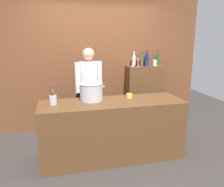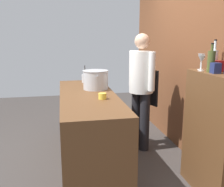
{
  "view_description": "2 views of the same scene",
  "coord_description": "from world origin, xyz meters",
  "px_view_note": "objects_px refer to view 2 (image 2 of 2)",
  "views": [
    {
      "loc": [
        -0.8,
        -3.18,
        1.83
      ],
      "look_at": [
        0.08,
        0.34,
        0.94
      ],
      "focal_mm": 36.53,
      "sensor_mm": 36.0,
      "label": 1
    },
    {
      "loc": [
        3.16,
        -0.31,
        1.6
      ],
      "look_at": [
        0.16,
        0.29,
        0.93
      ],
      "focal_mm": 40.62,
      "sensor_mm": 36.0,
      "label": 2
    }
  ],
  "objects_px": {
    "spice_tin_navy": "(216,68)",
    "wine_bottle_olive": "(211,61)",
    "wine_glass_tall": "(202,60)",
    "wine_glass_short": "(201,58)",
    "stockpot_large": "(96,80)",
    "utensil_crock": "(85,78)",
    "chef": "(141,84)",
    "spice_tin_red": "(218,66)",
    "butter_jar": "(102,96)",
    "wine_bottle_clear": "(214,59)"
  },
  "relations": [
    {
      "from": "wine_glass_tall",
      "to": "spice_tin_red",
      "type": "relative_size",
      "value": 1.47
    },
    {
      "from": "utensil_crock",
      "to": "wine_glass_short",
      "type": "height_order",
      "value": "wine_glass_short"
    },
    {
      "from": "chef",
      "to": "wine_glass_tall",
      "type": "distance_m",
      "value": 1.16
    },
    {
      "from": "wine_bottle_clear",
      "to": "wine_glass_short",
      "type": "distance_m",
      "value": 0.13
    },
    {
      "from": "utensil_crock",
      "to": "stockpot_large",
      "type": "bearing_deg",
      "value": 9.64
    },
    {
      "from": "wine_glass_tall",
      "to": "spice_tin_navy",
      "type": "relative_size",
      "value": 1.6
    },
    {
      "from": "utensil_crock",
      "to": "wine_glass_short",
      "type": "relative_size",
      "value": 1.58
    },
    {
      "from": "utensil_crock",
      "to": "butter_jar",
      "type": "distance_m",
      "value": 1.17
    },
    {
      "from": "wine_bottle_clear",
      "to": "wine_glass_short",
      "type": "xyz_separation_m",
      "value": [
        -0.07,
        -0.11,
        0.01
      ]
    },
    {
      "from": "wine_bottle_olive",
      "to": "spice_tin_red",
      "type": "relative_size",
      "value": 2.58
    },
    {
      "from": "spice_tin_navy",
      "to": "wine_bottle_olive",
      "type": "bearing_deg",
      "value": 174.23
    },
    {
      "from": "wine_bottle_olive",
      "to": "spice_tin_red",
      "type": "height_order",
      "value": "wine_bottle_olive"
    },
    {
      "from": "chef",
      "to": "wine_bottle_clear",
      "type": "xyz_separation_m",
      "value": [
        1.0,
        0.46,
        0.42
      ]
    },
    {
      "from": "stockpot_large",
      "to": "spice_tin_red",
      "type": "distance_m",
      "value": 1.62
    },
    {
      "from": "chef",
      "to": "spice_tin_red",
      "type": "height_order",
      "value": "chef"
    },
    {
      "from": "chef",
      "to": "utensil_crock",
      "type": "xyz_separation_m",
      "value": [
        -0.62,
        -0.74,
        0.01
      ]
    },
    {
      "from": "stockpot_large",
      "to": "utensil_crock",
      "type": "distance_m",
      "value": 0.57
    },
    {
      "from": "stockpot_large",
      "to": "spice_tin_red",
      "type": "height_order",
      "value": "spice_tin_red"
    },
    {
      "from": "utensil_crock",
      "to": "butter_jar",
      "type": "bearing_deg",
      "value": 4.59
    },
    {
      "from": "butter_jar",
      "to": "wine_glass_tall",
      "type": "distance_m",
      "value": 1.16
    },
    {
      "from": "spice_tin_navy",
      "to": "spice_tin_red",
      "type": "relative_size",
      "value": 0.92
    },
    {
      "from": "wine_glass_short",
      "to": "spice_tin_navy",
      "type": "bearing_deg",
      "value": -2.71
    },
    {
      "from": "stockpot_large",
      "to": "wine_bottle_olive",
      "type": "height_order",
      "value": "wine_bottle_olive"
    },
    {
      "from": "spice_tin_navy",
      "to": "wine_bottle_clear",
      "type": "bearing_deg",
      "value": 151.4
    },
    {
      "from": "utensil_crock",
      "to": "spice_tin_red",
      "type": "height_order",
      "value": "spice_tin_red"
    },
    {
      "from": "wine_bottle_clear",
      "to": "wine_glass_tall",
      "type": "bearing_deg",
      "value": -77.59
    },
    {
      "from": "wine_bottle_clear",
      "to": "spice_tin_navy",
      "type": "xyz_separation_m",
      "value": [
        0.22,
        -0.12,
        -0.06
      ]
    },
    {
      "from": "chef",
      "to": "stockpot_large",
      "type": "height_order",
      "value": "chef"
    },
    {
      "from": "wine_bottle_olive",
      "to": "wine_bottle_clear",
      "type": "distance_m",
      "value": 0.17
    },
    {
      "from": "wine_bottle_clear",
      "to": "wine_bottle_olive",
      "type": "bearing_deg",
      "value": -41.75
    },
    {
      "from": "wine_glass_tall",
      "to": "wine_glass_short",
      "type": "xyz_separation_m",
      "value": [
        -0.11,
        0.05,
        0.0
      ]
    },
    {
      "from": "wine_bottle_clear",
      "to": "wine_glass_short",
      "type": "bearing_deg",
      "value": -122.77
    },
    {
      "from": "utensil_crock",
      "to": "wine_bottle_clear",
      "type": "distance_m",
      "value": 2.06
    },
    {
      "from": "chef",
      "to": "utensil_crock",
      "type": "distance_m",
      "value": 0.97
    },
    {
      "from": "chef",
      "to": "spice_tin_navy",
      "type": "relative_size",
      "value": 16.37
    },
    {
      "from": "wine_glass_short",
      "to": "spice_tin_red",
      "type": "xyz_separation_m",
      "value": [
        0.17,
        0.09,
        -0.07
      ]
    },
    {
      "from": "chef",
      "to": "wine_bottle_olive",
      "type": "xyz_separation_m",
      "value": [
        1.13,
        0.35,
        0.41
      ]
    },
    {
      "from": "butter_jar",
      "to": "wine_bottle_olive",
      "type": "xyz_separation_m",
      "value": [
        0.58,
        0.99,
        0.44
      ]
    },
    {
      "from": "stockpot_large",
      "to": "wine_glass_short",
      "type": "xyz_separation_m",
      "value": [
        0.99,
        1.0,
        0.36
      ]
    },
    {
      "from": "utensil_crock",
      "to": "wine_bottle_clear",
      "type": "xyz_separation_m",
      "value": [
        1.62,
        1.2,
        0.41
      ]
    },
    {
      "from": "chef",
      "to": "utensil_crock",
      "type": "height_order",
      "value": "chef"
    },
    {
      "from": "stockpot_large",
      "to": "wine_bottle_olive",
      "type": "relative_size",
      "value": 1.46
    },
    {
      "from": "utensil_crock",
      "to": "spice_tin_red",
      "type": "bearing_deg",
      "value": 34.48
    },
    {
      "from": "chef",
      "to": "butter_jar",
      "type": "xyz_separation_m",
      "value": [
        0.54,
        -0.65,
        -0.03
      ]
    },
    {
      "from": "chef",
      "to": "stockpot_large",
      "type": "bearing_deg",
      "value": 64.23
    },
    {
      "from": "butter_jar",
      "to": "wine_bottle_olive",
      "type": "height_order",
      "value": "wine_bottle_olive"
    },
    {
      "from": "chef",
      "to": "wine_bottle_olive",
      "type": "height_order",
      "value": "chef"
    },
    {
      "from": "butter_jar",
      "to": "wine_glass_short",
      "type": "height_order",
      "value": "wine_glass_short"
    },
    {
      "from": "butter_jar",
      "to": "wine_bottle_olive",
      "type": "distance_m",
      "value": 1.23
    },
    {
      "from": "butter_jar",
      "to": "stockpot_large",
      "type": "bearing_deg",
      "value": 179.82
    }
  ]
}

